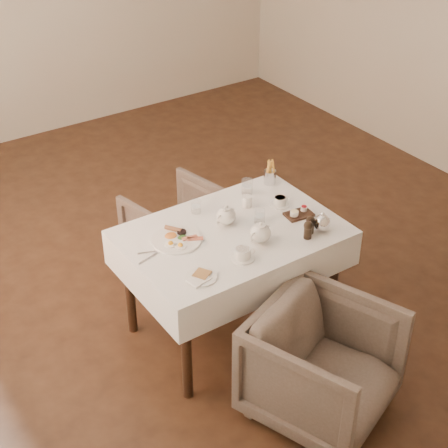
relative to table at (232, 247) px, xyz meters
The scene contains 20 objects.
table is the anchor object (origin of this frame).
armchair_near 0.89m from the table, 88.36° to the right, with size 0.70×0.72×0.66m, color #50443A.
armchair_far 0.91m from the table, 82.52° to the left, with size 0.62×0.63×0.58m, color #50443A.
breakfast_plate 0.36m from the table, 162.15° to the left, with size 0.29×0.29×0.04m.
side_plate 0.51m from the table, 144.75° to the right, with size 0.18×0.17×0.02m.
teapot_centre 0.20m from the table, 78.16° to the left, with size 0.16×0.13×0.13m, color white, non-canonical shape.
teapot_front 0.27m from the table, 67.86° to the right, with size 0.17×0.13×0.14m, color white, non-canonical shape.
creamer 0.33m from the table, 36.84° to the left, with size 0.06×0.06×0.07m, color white.
teacup_near 0.32m from the table, 112.40° to the right, with size 0.14×0.14×0.07m.
teacup_far 0.45m from the table, 10.04° to the left, with size 0.12×0.12×0.06m.
glass_left 0.34m from the table, 101.98° to the left, with size 0.06×0.06×0.09m, color silver.
glass_mid 0.25m from the table, ahead, with size 0.07×0.07×0.09m, color silver.
glass_right 0.49m from the table, 42.94° to the left, with size 0.07×0.07×0.10m, color silver.
condiment_board 0.47m from the table, 11.05° to the right, with size 0.18×0.13×0.04m.
pepper_mill_left 0.48m from the table, 43.01° to the right, with size 0.06×0.06×0.11m, color black, non-canonical shape.
pepper_mill_right 0.49m from the table, 35.82° to the right, with size 0.06×0.06×0.11m, color black, non-canonical shape.
silver_pot 0.56m from the table, 33.27° to the right, with size 0.12×0.10×0.13m, color white, non-canonical shape.
fries_cup 0.66m from the table, 31.95° to the left, with size 0.08×0.08×0.17m.
cutlery_fork 0.51m from the table, behind, with size 0.01×0.18×0.00m, color silver.
cutlery_knife 0.54m from the table, behind, with size 0.01×0.18×0.00m, color silver.
Camera 1 is at (-2.50, -3.77, 3.01)m, focal length 55.00 mm.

